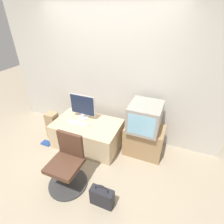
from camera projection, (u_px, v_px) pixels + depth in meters
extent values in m
plane|color=tan|center=(78.00, 174.00, 2.91)|extent=(12.00, 12.00, 0.00)
cube|color=beige|center=(108.00, 74.00, 3.29)|extent=(4.40, 0.05, 2.60)
cube|color=#CCB289|center=(88.00, 134.00, 3.42)|extent=(1.25, 0.77, 0.51)
cube|color=#A37F56|center=(144.00, 140.00, 3.21)|extent=(0.68, 0.46, 0.56)
cylinder|color=silver|center=(84.00, 117.00, 3.45)|extent=(0.21, 0.21, 0.02)
cylinder|color=silver|center=(83.00, 115.00, 3.43)|extent=(0.08, 0.08, 0.07)
cube|color=silver|center=(82.00, 105.00, 3.32)|extent=(0.51, 0.01, 0.41)
cube|color=#19233D|center=(82.00, 105.00, 3.31)|extent=(0.49, 0.02, 0.38)
cube|color=white|center=(77.00, 123.00, 3.29)|extent=(0.38, 0.10, 0.01)
ellipsoid|color=silver|center=(88.00, 125.00, 3.22)|extent=(0.06, 0.04, 0.03)
cube|color=gray|center=(145.00, 117.00, 2.94)|extent=(0.52, 0.56, 0.47)
cube|color=#8CC6E5|center=(141.00, 126.00, 2.72)|extent=(0.43, 0.01, 0.36)
cylinder|color=#333333|center=(68.00, 183.00, 2.73)|extent=(0.60, 0.60, 0.03)
cylinder|color=#4C4C51|center=(67.00, 175.00, 2.63)|extent=(0.05, 0.05, 0.36)
cube|color=#513323|center=(65.00, 165.00, 2.52)|extent=(0.45, 0.45, 0.07)
cube|color=#513323|center=(71.00, 144.00, 2.56)|extent=(0.41, 0.05, 0.40)
cube|color=tan|center=(54.00, 131.00, 3.68)|extent=(0.23, 0.20, 0.30)
cube|color=#A3845B|center=(52.00, 119.00, 3.53)|extent=(0.21, 0.19, 0.28)
cube|color=#232328|center=(102.00, 197.00, 2.39)|extent=(0.33, 0.13, 0.29)
torus|color=#232328|center=(102.00, 190.00, 2.31)|extent=(0.19, 0.01, 0.19)
cube|color=navy|center=(47.00, 143.00, 3.54)|extent=(0.21, 0.13, 0.02)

